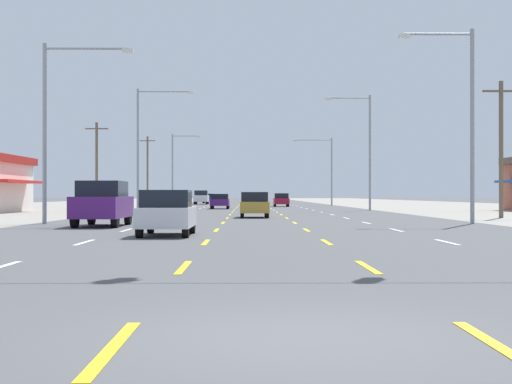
{
  "coord_description": "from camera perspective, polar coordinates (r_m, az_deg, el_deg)",
  "views": [
    {
      "loc": [
        -0.53,
        -7.33,
        1.39
      ],
      "look_at": [
        0.13,
        54.26,
        1.6
      ],
      "focal_mm": 53.03,
      "sensor_mm": 36.0,
      "label": 1
    }
  ],
  "objects": [
    {
      "name": "suv_far_left_near",
      "position": [
        33.75,
        -11.49,
        -0.81
      ],
      "size": [
        1.98,
        4.9,
        1.98
      ],
      "color": "#4C196B",
      "rests_on": "ground"
    },
    {
      "name": "sedan_far_left_far",
      "position": [
        69.61,
        -6.12,
        -0.72
      ],
      "size": [
        1.8,
        4.5,
        1.46
      ],
      "color": "#235B2D",
      "rests_on": "ground"
    },
    {
      "name": "signal_span_wire",
      "position": [
        17.11,
        1.96,
        12.47
      ],
      "size": [
        25.34,
        0.53,
        8.7
      ],
      "color": "brown",
      "rests_on": "ground"
    },
    {
      "name": "streetlight_left_row_2",
      "position": [
        96.62,
        -6.1,
        2.1
      ],
      "size": [
        3.74,
        0.26,
        9.1
      ],
      "color": "gray",
      "rests_on": "ground"
    },
    {
      "name": "hatchback_inner_right_farthest",
      "position": [
        86.92,
        1.92,
        -0.6
      ],
      "size": [
        1.72,
        3.9,
        1.54
      ],
      "color": "maroon",
      "rests_on": "ground"
    },
    {
      "name": "hatchback_far_left_midfar",
      "position": [
        54.87,
        -7.56,
        -0.83
      ],
      "size": [
        1.72,
        3.9,
        1.54
      ],
      "color": "navy",
      "rests_on": "ground"
    },
    {
      "name": "hatchback_center_turn_mid",
      "position": [
        45.61,
        -0.12,
        -0.96
      ],
      "size": [
        1.72,
        3.9,
        1.54
      ],
      "color": "#B28C33",
      "rests_on": "ground"
    },
    {
      "name": "utility_pole_left_row_1",
      "position": [
        74.11,
        -11.93,
        2.1
      ],
      "size": [
        2.2,
        0.26,
        8.32
      ],
      "color": "brown",
      "rests_on": "ground"
    },
    {
      "name": "utility_pole_right_row_0",
      "position": [
        47.27,
        18.0,
        3.3
      ],
      "size": [
        2.2,
        0.26,
        8.15
      ],
      "color": "brown",
      "rests_on": "ground"
    },
    {
      "name": "streetlight_right_row_1",
      "position": [
        66.89,
        8.26,
        3.6
      ],
      "size": [
        4.05,
        0.26,
        10.1
      ],
      "color": "gray",
      "rests_on": "ground"
    },
    {
      "name": "lot_apron_right",
      "position": [
        77.57,
        18.41,
        -1.21
      ],
      "size": [
        28.0,
        440.0,
        0.01
      ],
      "primitive_type": "cube",
      "color": "gray",
      "rests_on": "ground"
    },
    {
      "name": "sedan_inner_left_farther",
      "position": [
        73.71,
        -2.73,
        -0.69
      ],
      "size": [
        1.8,
        4.5,
        1.46
      ],
      "color": "#4C196B",
      "rests_on": "ground"
    },
    {
      "name": "hatchback_inner_left_nearest",
      "position": [
        25.65,
        -6.73,
        -1.55
      ],
      "size": [
        1.72,
        3.9,
        1.54
      ],
      "color": "silver",
      "rests_on": "ground"
    },
    {
      "name": "utility_pole_left_row_2",
      "position": [
        106.48,
        -8.19,
        1.72
      ],
      "size": [
        2.2,
        0.26,
        9.51
      ],
      "color": "brown",
      "rests_on": "ground"
    },
    {
      "name": "hatchback_far_left_distant_b",
      "position": [
        122.28,
        -3.62,
        -0.48
      ],
      "size": [
        1.72,
        3.9,
        1.54
      ],
      "color": "navy",
      "rests_on": "ground"
    },
    {
      "name": "lane_markings",
      "position": [
        111.84,
        -0.34,
        -0.91
      ],
      "size": [
        10.64,
        227.6,
        0.01
      ],
      "color": "white",
      "rests_on": "ground"
    },
    {
      "name": "ground_plane",
      "position": [
        73.34,
        -0.2,
        -1.28
      ],
      "size": [
        572.0,
        572.0,
        0.0
      ],
      "primitive_type": "plane",
      "color": "#4C4C4F"
    },
    {
      "name": "suv_far_left_distant_a",
      "position": [
        108.33,
        -4.14,
        -0.39
      ],
      "size": [
        1.98,
        4.9,
        1.98
      ],
      "color": "silver",
      "rests_on": "ground"
    },
    {
      "name": "streetlight_right_row_0",
      "position": [
        37.45,
        15.48,
        5.86
      ],
      "size": [
        3.61,
        0.26,
        9.28
      ],
      "color": "gray",
      "rests_on": "ground"
    },
    {
      "name": "streetlight_right_row_2",
      "position": [
        96.7,
        5.36,
        2.03
      ],
      "size": [
        5.06,
        0.26,
        8.6
      ],
      "color": "gray",
      "rests_on": "ground"
    },
    {
      "name": "streetlight_left_row_1",
      "position": [
        66.74,
        -8.47,
        3.94
      ],
      "size": [
        4.97,
        0.26,
        10.63
      ],
      "color": "gray",
      "rests_on": "ground"
    },
    {
      "name": "streetlight_left_row_0",
      "position": [
        37.11,
        -14.92,
        5.46
      ],
      "size": [
        4.29,
        0.26,
        8.55
      ],
      "color": "gray",
      "rests_on": "ground"
    }
  ]
}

